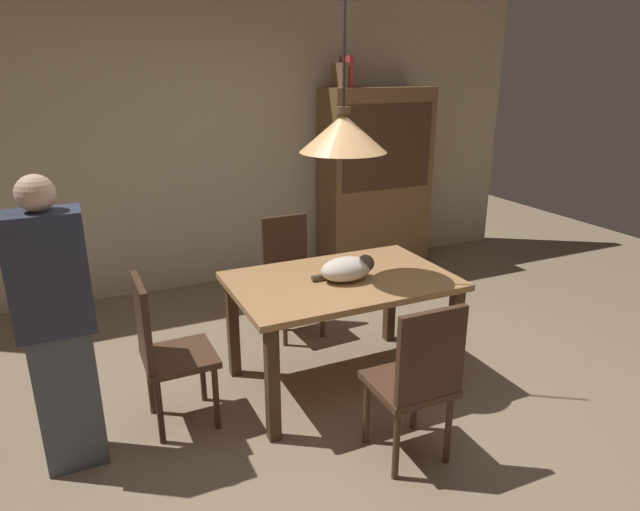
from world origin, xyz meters
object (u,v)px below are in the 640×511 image
(chair_left_side, at_px, (164,347))
(pendant_lamp, at_px, (343,133))
(dining_table, at_px, (341,293))
(book_red_tall, at_px, (346,72))
(hutch_bookcase, at_px, (375,185))
(book_brown_thick, at_px, (340,75))
(chair_near_front, at_px, (417,378))
(cat_sleeping, at_px, (348,268))
(chair_far_back, at_px, (290,270))
(person_standing, at_px, (58,330))

(chair_left_side, distance_m, pendant_lamp, 1.61)
(dining_table, distance_m, pendant_lamp, 1.01)
(dining_table, bearing_deg, book_red_tall, 62.43)
(hutch_bookcase, relative_size, book_red_tall, 6.61)
(book_red_tall, bearing_deg, dining_table, -117.57)
(dining_table, height_order, hutch_bookcase, hutch_bookcase)
(chair_left_side, xyz_separation_m, book_brown_thick, (2.05, 1.90, 1.45))
(pendant_lamp, distance_m, book_red_tall, 2.17)
(chair_near_front, height_order, cat_sleeping, chair_near_front)
(chair_far_back, height_order, person_standing, person_standing)
(chair_left_side, xyz_separation_m, chair_far_back, (1.12, 0.88, 0.00))
(chair_far_back, xyz_separation_m, cat_sleeping, (0.03, -0.92, 0.32))
(dining_table, bearing_deg, chair_left_side, -179.94)
(cat_sleeping, relative_size, pendant_lamp, 0.30)
(pendant_lamp, bearing_deg, book_brown_thick, 64.04)
(pendant_lamp, bearing_deg, chair_far_back, 90.26)
(chair_far_back, relative_size, person_standing, 0.59)
(pendant_lamp, height_order, book_red_tall, pendant_lamp)
(hutch_bookcase, distance_m, book_red_tall, 1.15)
(chair_far_back, height_order, cat_sleeping, chair_far_back)
(cat_sleeping, bearing_deg, dining_table, 120.17)
(chair_left_side, bearing_deg, book_red_tall, 41.86)
(chair_left_side, height_order, hutch_bookcase, hutch_bookcase)
(dining_table, xyz_separation_m, chair_near_front, (-0.00, -0.88, -0.14))
(hutch_bookcase, height_order, book_brown_thick, book_brown_thick)
(pendant_lamp, bearing_deg, dining_table, -126.87)
(cat_sleeping, bearing_deg, chair_far_back, 91.76)
(hutch_bookcase, xyz_separation_m, person_standing, (-2.99, -2.02, -0.11))
(dining_table, height_order, cat_sleeping, cat_sleeping)
(pendant_lamp, bearing_deg, cat_sleeping, -59.83)
(dining_table, height_order, book_red_tall, book_red_tall)
(cat_sleeping, relative_size, person_standing, 0.25)
(person_standing, bearing_deg, chair_near_front, -24.74)
(chair_left_side, height_order, cat_sleeping, chair_left_side)
(chair_far_back, relative_size, book_brown_thick, 3.88)
(chair_near_front, xyz_separation_m, pendant_lamp, (0.00, 0.88, 1.15))
(hutch_bookcase, bearing_deg, dining_table, -125.29)
(chair_left_side, relative_size, chair_near_front, 1.00)
(book_brown_thick, bearing_deg, hutch_bookcase, -0.21)
(book_brown_thick, bearing_deg, chair_left_side, -137.22)
(dining_table, xyz_separation_m, chair_far_back, (-0.00, 0.88, -0.14))
(chair_left_side, distance_m, chair_far_back, 1.43)
(cat_sleeping, xyz_separation_m, pendant_lamp, (-0.02, 0.04, 0.84))
(dining_table, bearing_deg, book_brown_thick, 64.04)
(cat_sleeping, xyz_separation_m, hutch_bookcase, (1.32, 1.94, 0.06))
(dining_table, xyz_separation_m, person_standing, (-1.64, -0.12, 0.14))
(dining_table, relative_size, chair_near_front, 1.51)
(chair_near_front, height_order, book_red_tall, book_red_tall)
(chair_far_back, height_order, pendant_lamp, pendant_lamp)
(pendant_lamp, distance_m, book_brown_thick, 2.13)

